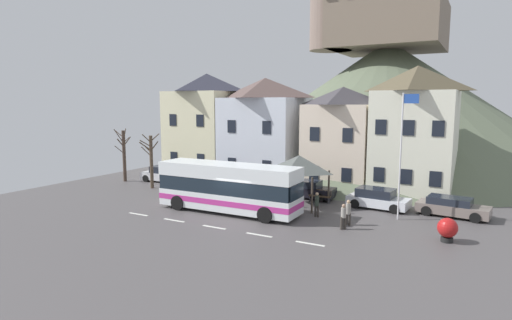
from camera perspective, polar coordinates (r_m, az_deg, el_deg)
ground_plane at (r=27.21m, az=-2.45°, el=-7.71°), size 40.00×60.00×0.07m
townhouse_00 at (r=42.72m, az=-6.61°, el=4.79°), size 6.34×6.78×10.10m
townhouse_01 at (r=38.92m, az=1.24°, el=4.10°), size 6.96×6.10×9.48m
townhouse_02 at (r=35.98m, az=11.57°, el=2.89°), size 5.34×5.78×8.54m
townhouse_03 at (r=34.87m, az=20.76°, el=3.63°), size 5.82×6.20×10.04m
hilltop_castle at (r=51.88m, az=17.17°, el=7.71°), size 42.24×42.24×21.09m
transit_bus at (r=27.94m, az=-3.76°, el=-3.81°), size 9.85×2.75×3.23m
bus_shelter at (r=29.66m, az=5.86°, el=-0.53°), size 3.60×3.60×3.58m
parked_car_00 at (r=30.28m, az=16.15°, el=-5.06°), size 4.22×2.23×1.38m
parked_car_01 at (r=32.56m, az=6.62°, el=-3.92°), size 4.51×1.94×1.35m
parked_car_02 at (r=36.75m, az=-6.27°, el=-2.55°), size 4.10×1.98×1.39m
parked_car_03 at (r=29.86m, az=25.03°, el=-5.78°), size 4.47×2.24×1.23m
parked_car_04 at (r=39.78m, az=-12.41°, el=-1.87°), size 4.12×2.13×1.44m
pedestrian_00 at (r=27.12m, az=8.25°, el=-5.86°), size 0.32×0.28×1.60m
pedestrian_01 at (r=25.70m, az=12.39°, el=-6.83°), size 0.34×0.30×1.53m
pedestrian_02 at (r=24.83m, az=11.78°, el=-7.48°), size 0.33×0.31×1.50m
public_bench at (r=31.34m, az=8.68°, el=-4.78°), size 1.58×0.48×0.87m
flagpole at (r=27.14m, az=19.20°, el=1.54°), size 0.95×0.10×7.82m
harbour_buoy at (r=24.36m, az=24.53°, el=-8.47°), size 1.03×1.03×1.28m
bare_tree_00 at (r=36.69m, az=-14.05°, el=0.02°), size 1.46×1.67×4.69m
bare_tree_01 at (r=40.61m, az=-17.47°, el=0.73°), size 1.30×1.67×4.87m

